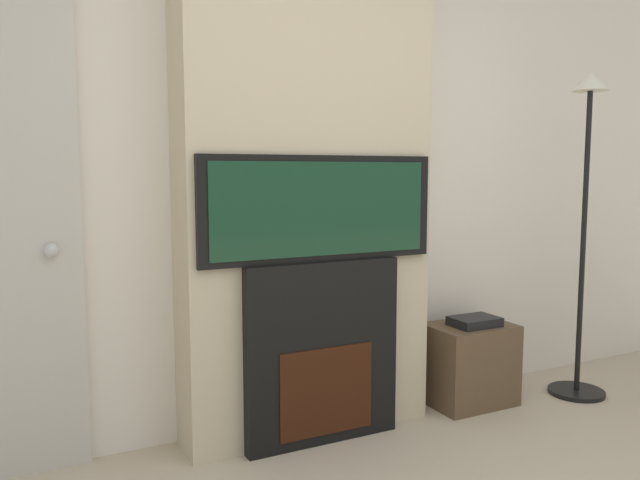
% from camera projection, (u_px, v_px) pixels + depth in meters
% --- Properties ---
extents(wall_back, '(6.00, 0.06, 2.70)m').
position_uv_depth(wall_back, '(292.00, 162.00, 3.18)').
color(wall_back, silver).
rests_on(wall_back, ground_plane).
extents(chimney_breast, '(1.27, 0.29, 2.70)m').
position_uv_depth(chimney_breast, '(307.00, 162.00, 3.03)').
color(chimney_breast, beige).
rests_on(chimney_breast, ground_plane).
extents(fireplace, '(0.78, 0.15, 0.88)m').
position_uv_depth(fireplace, '(320.00, 352.00, 3.00)').
color(fireplace, black).
rests_on(fireplace, ground_plane).
extents(television, '(1.20, 0.07, 0.50)m').
position_uv_depth(television, '(320.00, 209.00, 2.92)').
color(television, black).
rests_on(television, fireplace).
extents(floor_lamp, '(0.32, 0.32, 1.85)m').
position_uv_depth(floor_lamp, '(585.00, 213.00, 3.55)').
color(floor_lamp, black).
rests_on(floor_lamp, ground_plane).
extents(media_stand, '(0.47, 0.34, 0.50)m').
position_uv_depth(media_stand, '(469.00, 363.00, 3.50)').
color(media_stand, brown).
rests_on(media_stand, ground_plane).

